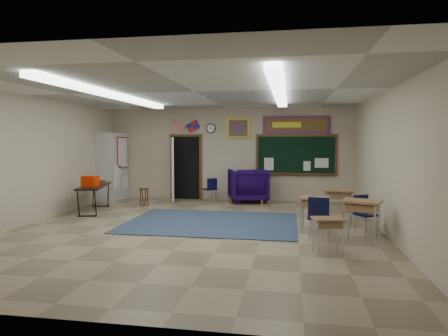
% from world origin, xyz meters
% --- Properties ---
extents(floor, '(9.00, 9.00, 0.00)m').
position_xyz_m(floor, '(0.00, 0.00, 0.00)').
color(floor, gray).
rests_on(floor, ground).
extents(back_wall, '(8.00, 0.04, 3.00)m').
position_xyz_m(back_wall, '(0.00, 4.50, 1.50)').
color(back_wall, '#A8A088').
rests_on(back_wall, floor).
extents(front_wall, '(8.00, 0.04, 3.00)m').
position_xyz_m(front_wall, '(0.00, -4.50, 1.50)').
color(front_wall, '#A8A088').
rests_on(front_wall, floor).
extents(left_wall, '(0.04, 9.00, 3.00)m').
position_xyz_m(left_wall, '(-4.00, 0.00, 1.50)').
color(left_wall, '#A8A088').
rests_on(left_wall, floor).
extents(right_wall, '(0.04, 9.00, 3.00)m').
position_xyz_m(right_wall, '(4.00, 0.00, 1.50)').
color(right_wall, '#A8A088').
rests_on(right_wall, floor).
extents(ceiling, '(8.00, 9.00, 0.04)m').
position_xyz_m(ceiling, '(0.00, 0.00, 3.00)').
color(ceiling, silver).
rests_on(ceiling, back_wall).
extents(area_rug, '(4.00, 3.00, 0.02)m').
position_xyz_m(area_rug, '(0.20, 0.80, 0.01)').
color(area_rug, '#2E4357').
rests_on(area_rug, floor).
extents(fluorescent_strips, '(3.86, 6.00, 0.10)m').
position_xyz_m(fluorescent_strips, '(0.00, 0.00, 2.94)').
color(fluorescent_strips, white).
rests_on(fluorescent_strips, ceiling).
extents(doorway, '(1.10, 0.89, 2.16)m').
position_xyz_m(doorway, '(-1.50, 4.35, 1.06)').
color(doorway, black).
rests_on(doorway, back_wall).
extents(chalkboard, '(2.55, 0.14, 1.30)m').
position_xyz_m(chalkboard, '(2.20, 4.46, 1.46)').
color(chalkboard, '#563618').
rests_on(chalkboard, back_wall).
extents(bulletin_board, '(2.10, 0.05, 0.55)m').
position_xyz_m(bulletin_board, '(2.20, 4.47, 2.45)').
color(bulletin_board, red).
rests_on(bulletin_board, back_wall).
extents(framed_art_print, '(0.75, 0.05, 0.65)m').
position_xyz_m(framed_art_print, '(0.35, 4.47, 2.35)').
color(framed_art_print, '#A3861F').
rests_on(framed_art_print, back_wall).
extents(wall_clock, '(0.32, 0.05, 0.32)m').
position_xyz_m(wall_clock, '(-0.55, 4.47, 2.35)').
color(wall_clock, black).
rests_on(wall_clock, back_wall).
extents(wall_flags, '(1.16, 0.06, 0.70)m').
position_xyz_m(wall_flags, '(-1.40, 4.44, 2.48)').
color(wall_flags, red).
rests_on(wall_flags, back_wall).
extents(storage_cabinet, '(0.59, 1.25, 2.20)m').
position_xyz_m(storage_cabinet, '(-3.71, 3.85, 1.10)').
color(storage_cabinet, '#B7B7B2').
rests_on(storage_cabinet, floor).
extents(wingback_armchair, '(1.43, 1.45, 1.06)m').
position_xyz_m(wingback_armchair, '(0.71, 4.15, 0.53)').
color(wingback_armchair, '#140535').
rests_on(wingback_armchair, floor).
extents(student_chair_reading, '(0.53, 0.53, 0.76)m').
position_xyz_m(student_chair_reading, '(-0.51, 4.05, 0.38)').
color(student_chair_reading, black).
rests_on(student_chair_reading, floor).
extents(student_chair_desk_a, '(0.50, 0.50, 0.87)m').
position_xyz_m(student_chair_desk_a, '(2.61, -0.49, 0.44)').
color(student_chair_desk_a, black).
rests_on(student_chair_desk_a, floor).
extents(student_chair_desk_b, '(0.56, 0.56, 0.81)m').
position_xyz_m(student_chair_desk_b, '(3.60, 0.15, 0.41)').
color(student_chair_desk_b, black).
rests_on(student_chair_desk_b, floor).
extents(student_desk_front_left, '(0.69, 0.56, 0.75)m').
position_xyz_m(student_desk_front_left, '(2.56, 0.26, 0.42)').
color(student_desk_front_left, '#9B7048').
rests_on(student_desk_front_left, floor).
extents(student_desk_front_right, '(0.71, 0.55, 0.82)m').
position_xyz_m(student_desk_front_right, '(3.15, 1.17, 0.46)').
color(student_desk_front_right, '#9B7048').
rests_on(student_desk_front_right, floor).
extents(student_desk_back_left, '(0.59, 0.49, 0.63)m').
position_xyz_m(student_desk_back_left, '(2.69, -1.41, 0.35)').
color(student_desk_back_left, '#9B7048').
rests_on(student_desk_back_left, floor).
extents(student_desk_back_right, '(0.83, 0.73, 0.82)m').
position_xyz_m(student_desk_back_right, '(3.39, -0.53, 0.46)').
color(student_desk_back_right, '#9B7048').
rests_on(student_desk_back_right, floor).
extents(folding_table, '(1.00, 1.85, 1.00)m').
position_xyz_m(folding_table, '(-3.29, 1.76, 0.40)').
color(folding_table, black).
rests_on(folding_table, floor).
extents(wooden_stool, '(0.30, 0.30, 0.53)m').
position_xyz_m(wooden_stool, '(-2.27, 2.86, 0.27)').
color(wooden_stool, '#4E3417').
rests_on(wooden_stool, floor).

